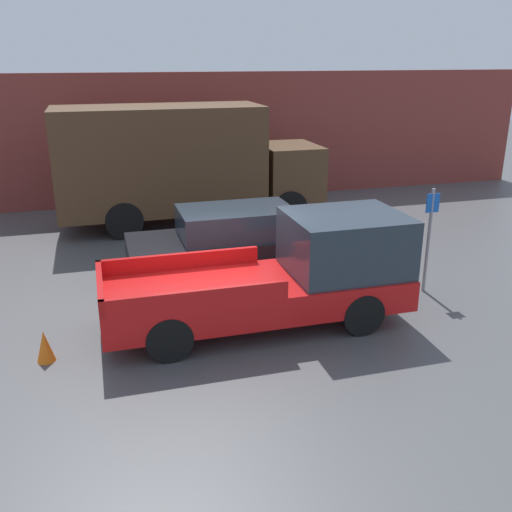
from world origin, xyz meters
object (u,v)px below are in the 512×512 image
at_px(delivery_truck, 180,162).
at_px(traffic_cone, 45,346).
at_px(pickup_truck, 288,274).
at_px(parking_sign, 429,235).
at_px(newspaper_box, 275,181).
at_px(car, 232,240).

distance_m(delivery_truck, traffic_cone, 8.53).
relative_size(pickup_truck, parking_sign, 2.50).
distance_m(parking_sign, newspaper_box, 9.34).
bearing_deg(pickup_truck, newspaper_box, 73.54).
relative_size(delivery_truck, newspaper_box, 7.01).
height_order(delivery_truck, traffic_cone, delivery_truck).
xyz_separation_m(car, traffic_cone, (-4.01, -3.17, -0.52)).
xyz_separation_m(car, newspaper_box, (3.33, 7.06, -0.24)).
bearing_deg(parking_sign, newspaper_box, 92.61).
height_order(pickup_truck, traffic_cone, pickup_truck).
relative_size(car, traffic_cone, 8.57).
height_order(delivery_truck, newspaper_box, delivery_truck).
distance_m(delivery_truck, parking_sign, 7.93).
bearing_deg(delivery_truck, newspaper_box, 34.55).
bearing_deg(car, delivery_truck, 96.26).
relative_size(car, newspaper_box, 4.24).
bearing_deg(parking_sign, pickup_truck, -169.99).
bearing_deg(traffic_cone, car, 38.33).
bearing_deg(delivery_truck, pickup_truck, -83.00).
bearing_deg(pickup_truck, delivery_truck, 97.00).
distance_m(car, delivery_truck, 4.59).
relative_size(pickup_truck, delivery_truck, 0.73).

